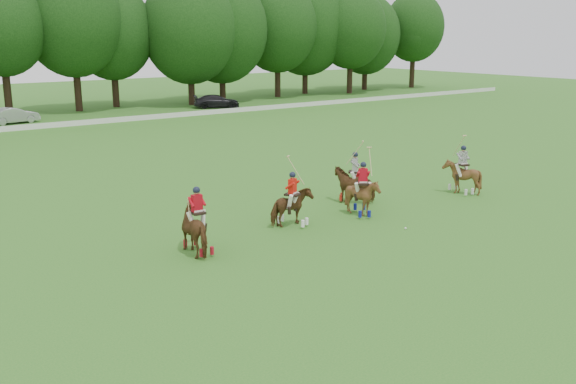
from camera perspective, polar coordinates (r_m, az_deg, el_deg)
ground at (r=22.93m, az=6.22°, el=-5.45°), size 180.00×180.00×0.00m
tree_line at (r=65.60m, az=-23.94°, el=13.35°), size 117.98×14.32×14.75m
boundary_rail at (r=56.28m, az=-21.06°, el=5.50°), size 120.00×0.10×0.44m
car_mid at (r=60.30m, az=-23.23°, el=6.26°), size 4.42×2.26×1.39m
car_right at (r=67.79m, az=-6.37°, el=8.02°), size 5.07×3.68×1.36m
polo_red_a at (r=22.81m, az=-8.03°, el=-3.27°), size 1.27×2.06×2.41m
polo_red_b at (r=25.76m, az=0.40°, el=-1.34°), size 1.92×1.82×2.77m
polo_red_c at (r=27.43m, az=6.63°, el=-0.38°), size 1.89×1.94×2.87m
polo_stripe_a at (r=29.58m, az=5.94°, el=0.71°), size 1.95×2.02×2.88m
polo_stripe_b at (r=32.11m, az=15.19°, el=1.36°), size 1.61×1.74×2.90m
polo_ball at (r=25.93m, az=10.40°, el=-3.19°), size 0.09×0.09×0.09m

